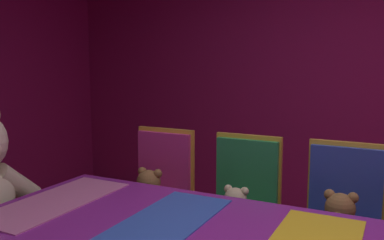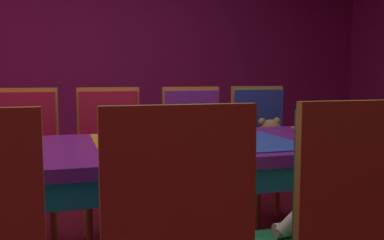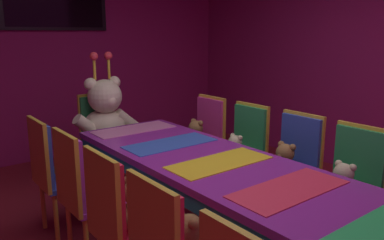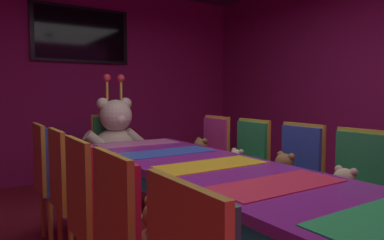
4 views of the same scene
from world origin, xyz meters
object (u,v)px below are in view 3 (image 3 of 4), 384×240
at_px(teddy_left_4, 68,163).
at_px(chair_right_1, 353,178).
at_px(teddy_right_2, 284,164).
at_px(chair_right_3, 245,145).
at_px(teddy_left_2, 137,207).
at_px(throne_chair, 100,129).
at_px(chair_right_2, 295,159).
at_px(teddy_left_3, 98,183).
at_px(chair_left_3, 79,185).
at_px(king_teddy_bear, 106,116).
at_px(chair_right_4, 206,133).
at_px(banquet_table, 220,174).
at_px(chair_left_2, 116,214).
at_px(chair_left_4, 50,166).
at_px(teddy_right_1, 342,185).
at_px(teddy_right_4, 195,136).
at_px(teddy_right_3, 235,150).

xyz_separation_m(teddy_left_4, chair_right_1, (1.51, -1.64, 0.01)).
distance_m(teddy_right_2, chair_right_3, 0.57).
xyz_separation_m(teddy_left_2, throne_chair, (0.68, 1.98, -0.00)).
bearing_deg(chair_right_2, teddy_left_3, -21.07).
xyz_separation_m(chair_right_1, throne_chair, (-0.82, 2.53, 0.00)).
relative_size(chair_left_3, king_teddy_bear, 1.00).
bearing_deg(chair_right_4, banquet_table, 54.11).
distance_m(chair_left_3, teddy_right_2, 1.61).
height_order(chair_left_2, teddy_left_3, chair_left_2).
relative_size(chair_left_4, chair_right_4, 1.00).
distance_m(teddy_left_3, king_teddy_bear, 1.42).
distance_m(teddy_left_2, teddy_right_1, 1.46).
relative_size(chair_left_4, chair_right_2, 1.00).
bearing_deg(teddy_right_4, chair_left_4, 0.87).
xyz_separation_m(chair_right_1, chair_right_4, (-0.02, 1.66, 0.00)).
xyz_separation_m(banquet_table, teddy_left_3, (-0.67, 0.56, -0.08)).
xyz_separation_m(banquet_table, throne_chair, (0.00, 1.98, -0.06)).
relative_size(teddy_left_2, teddy_right_1, 1.14).
bearing_deg(teddy_left_3, chair_right_3, -0.89).
bearing_deg(throne_chair, chair_right_1, 17.94).
relative_size(teddy_right_2, throne_chair, 0.33).
xyz_separation_m(banquet_table, chair_right_3, (0.81, 0.54, -0.06)).
bearing_deg(king_teddy_bear, teddy_right_4, 43.52).
bearing_deg(teddy_right_1, throne_chair, -75.06).
bearing_deg(teddy_right_1, teddy_right_2, -91.99).
relative_size(teddy_left_3, chair_right_1, 0.29).
distance_m(teddy_left_4, chair_right_4, 1.50).
bearing_deg(throne_chair, teddy_right_3, 25.06).
bearing_deg(teddy_left_3, teddy_left_2, -90.48).
bearing_deg(chair_right_1, teddy_right_1, 0.00).
xyz_separation_m(teddy_left_2, teddy_right_3, (1.35, 0.55, -0.03)).
distance_m(teddy_left_3, chair_right_1, 1.86).
distance_m(chair_left_2, teddy_left_4, 1.10).
xyz_separation_m(banquet_table, chair_left_3, (-0.81, 0.56, -0.06)).
bearing_deg(teddy_left_2, throne_chair, 71.17).
height_order(chair_left_2, chair_right_1, same).
xyz_separation_m(chair_left_3, teddy_right_4, (1.47, 0.55, -0.01)).
distance_m(teddy_right_3, teddy_right_4, 0.57).
xyz_separation_m(chair_right_4, throne_chair, (-0.80, 0.87, 0.00)).
bearing_deg(banquet_table, teddy_left_2, -179.52).
relative_size(teddy_left_2, teddy_left_4, 1.06).
distance_m(chair_left_3, chair_left_4, 0.52).
relative_size(chair_left_3, teddy_left_4, 3.01).
height_order(chair_left_3, chair_left_4, same).
bearing_deg(chair_right_3, chair_left_3, -0.81).
distance_m(chair_right_1, king_teddy_bear, 2.50).
bearing_deg(chair_right_3, chair_right_1, 90.26).
height_order(chair_right_1, chair_right_4, same).
height_order(teddy_right_2, teddy_right_4, teddy_right_2).
xyz_separation_m(banquet_table, chair_right_4, (0.80, 1.11, -0.06)).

